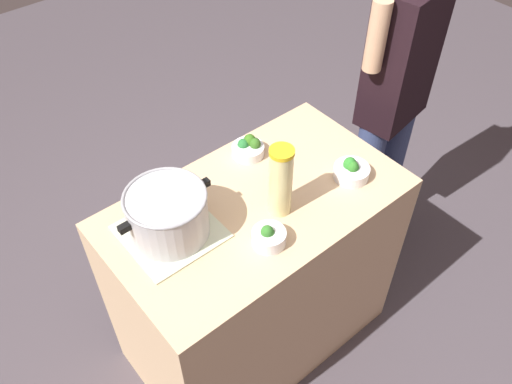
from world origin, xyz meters
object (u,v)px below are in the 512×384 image
Objects in this scene: cooking_pot at (167,213)px; broccoli_bowl_center at (269,237)px; lemonade_pitcher at (281,181)px; broccoli_bowl_back at (248,148)px; person_cook at (394,97)px; broccoli_bowl_front at (351,170)px.

cooking_pot is 0.35m from broccoli_bowl_center.
broccoli_bowl_back is at bearing 70.87° from lemonade_pitcher.
broccoli_bowl_center is 0.91× the size of broccoli_bowl_back.
cooking_pot is 0.40m from lemonade_pitcher.
broccoli_bowl_center is 0.47m from broccoli_bowl_back.
person_cook is (1.26, 0.05, -0.13)m from cooking_pot.
person_cook reaches higher than broccoli_bowl_center.
broccoli_bowl_front is 0.42m from broccoli_bowl_back.
person_cook reaches higher than broccoli_bowl_front.
lemonade_pitcher reaches higher than broccoli_bowl_front.
lemonade_pitcher is at bearing 35.33° from broccoli_bowl_center.
lemonade_pitcher is at bearing 171.69° from broccoli_bowl_front.
cooking_pot is 2.53× the size of broccoli_bowl_front.
person_cook is at bearing 2.23° from cooking_pot.
cooking_pot is 1.27m from person_cook.
broccoli_bowl_back is (0.47, 0.15, -0.07)m from cooking_pot.
broccoli_bowl_front is (0.32, -0.05, -0.11)m from lemonade_pitcher.
broccoli_bowl_front is 1.07× the size of broccoli_bowl_back.
person_cook is at bearing 24.22° from broccoli_bowl_front.
broccoli_bowl_center is (0.23, -0.25, -0.07)m from cooking_pot.
person_cook is at bearing 13.17° from lemonade_pitcher.
broccoli_bowl_front is at bearing 5.71° from broccoli_bowl_center.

